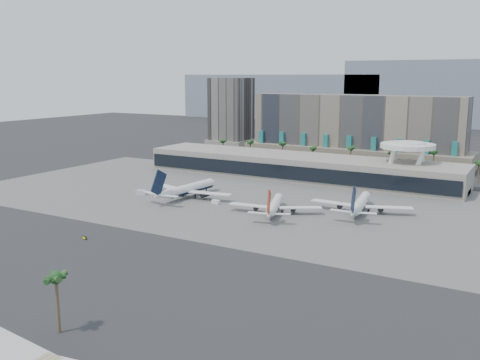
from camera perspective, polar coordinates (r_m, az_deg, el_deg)
The scene contains 15 objects.
ground at distance 193.81m, azimuth -7.09°, elevation -5.05°, with size 900.00×900.00×0.00m, color #232326.
apron_pad at distance 238.53m, azimuth 0.86°, elevation -1.90°, with size 260.00×130.00×0.06m, color #5B5B59.
mountain_ridge at distance 624.57m, azimuth 22.28°, elevation 8.07°, with size 680.00×60.00×70.00m.
hotel at distance 340.67m, azimuth 12.20°, elevation 4.62°, with size 140.00×30.00×42.00m.
office_tower at distance 406.70m, azimuth -0.93°, elevation 6.74°, with size 30.00×30.00×52.00m.
terminal at distance 285.58m, azimuth 6.21°, elevation 1.52°, with size 170.00×32.50×14.50m.
saucer_structure at distance 272.81m, azimuth 17.44°, elevation 3.17°, with size 26.00×26.00×21.89m.
palm_row at distance 314.74m, azimuth 9.98°, elevation 3.04°, with size 157.80×2.80×13.10m.
airliner_left at distance 239.41m, azimuth -5.59°, elevation -0.95°, with size 43.34×44.74×15.44m.
airliner_centre at distance 210.90m, azimuth 3.70°, elevation -2.72°, with size 35.85×37.08×13.29m.
airliner_right at distance 217.08m, azimuth 12.70°, elevation -2.50°, with size 40.05×41.52×14.39m.
service_vehicle_a at distance 248.28m, azimuth -10.49°, elevation -1.31°, with size 4.51×2.20×2.20m, color silver.
service_vehicle_b at distance 227.20m, azimuth -2.60°, elevation -2.35°, with size 3.28×1.88×1.69m, color white.
taxiway_sign at distance 186.19m, azimuth -16.29°, elevation -5.92°, with size 2.37×0.75×1.07m.
near_palm_b at distance 119.54m, azimuth -19.01°, elevation -10.47°, with size 6.00×6.00×13.72m.
Camera 1 is at (112.70, -148.33, 53.46)m, focal length 40.00 mm.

